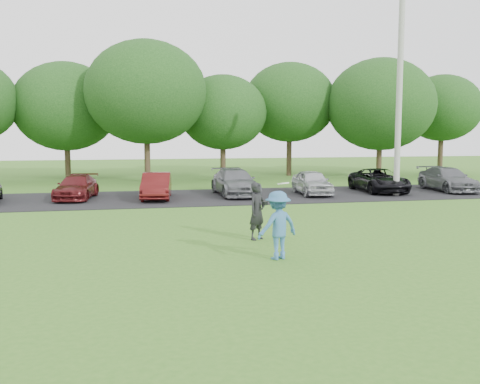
% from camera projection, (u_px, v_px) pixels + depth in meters
% --- Properties ---
extents(ground, '(100.00, 100.00, 0.00)m').
position_uv_depth(ground, '(271.00, 263.00, 12.54)').
color(ground, '#366C1E').
rests_on(ground, ground).
extents(parking_lot, '(32.00, 6.50, 0.03)m').
position_uv_depth(parking_lot, '(198.00, 197.00, 25.18)').
color(parking_lot, black).
rests_on(parking_lot, ground).
extents(utility_pole, '(0.28, 0.28, 9.42)m').
position_uv_depth(utility_pole, '(399.00, 97.00, 25.27)').
color(utility_pole, '#A6A7A1').
rests_on(utility_pole, ground).
extents(frisbee_player, '(1.21, 0.93, 1.91)m').
position_uv_depth(frisbee_player, '(278.00, 225.00, 12.88)').
color(frisbee_player, teal).
rests_on(frisbee_player, ground).
extents(camera_bystander, '(0.72, 0.68, 1.64)m').
position_uv_depth(camera_bystander, '(257.00, 211.00, 15.22)').
color(camera_bystander, black).
rests_on(camera_bystander, ground).
extents(parked_cars, '(28.25, 4.84, 1.25)m').
position_uv_depth(parked_cars, '(214.00, 184.00, 25.30)').
color(parked_cars, silver).
rests_on(parked_cars, parking_lot).
extents(tree_row, '(42.39, 9.85, 8.64)m').
position_uv_depth(tree_row, '(201.00, 103.00, 34.43)').
color(tree_row, '#38281C').
rests_on(tree_row, ground).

